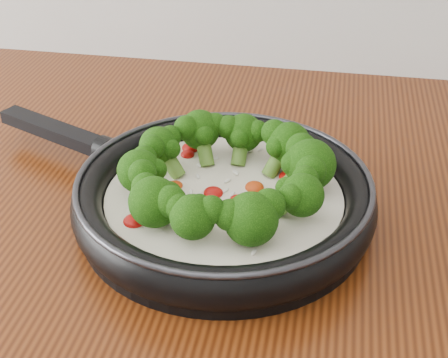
# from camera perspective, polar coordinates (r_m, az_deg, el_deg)

# --- Properties ---
(skillet) EXTENTS (0.50, 0.40, 0.09)m
(skillet) POSITION_cam_1_polar(r_m,az_deg,el_deg) (0.65, -0.10, -1.24)
(skillet) COLOR black
(skillet) RESTS_ON counter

